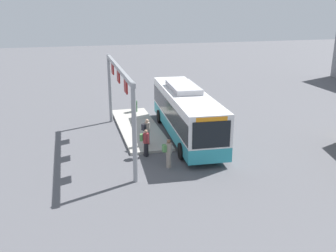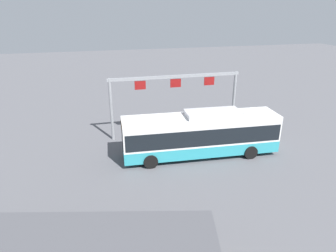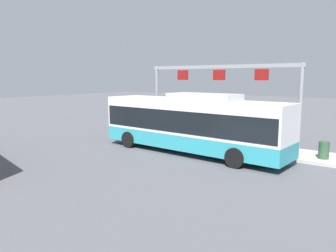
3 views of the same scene
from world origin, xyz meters
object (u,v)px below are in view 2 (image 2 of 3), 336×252
(person_boarding, at_px, (132,138))
(trash_bin, at_px, (262,128))
(person_waiting_mid, at_px, (173,129))
(bus_main, at_px, (201,133))
(person_waiting_near, at_px, (154,131))

(person_boarding, bearing_deg, trash_bin, 81.47)
(person_waiting_mid, bearing_deg, trash_bin, 62.82)
(bus_main, height_order, person_waiting_near, bus_main)
(person_waiting_mid, bearing_deg, person_boarding, -105.34)
(person_boarding, distance_m, person_waiting_mid, 3.55)
(trash_bin, bearing_deg, person_waiting_mid, -3.94)
(person_waiting_near, bearing_deg, person_boarding, -42.82)
(person_boarding, relative_size, trash_bin, 1.86)
(person_waiting_near, relative_size, person_waiting_mid, 1.00)
(person_boarding, bearing_deg, person_waiting_near, 106.27)
(bus_main, distance_m, person_boarding, 5.48)
(person_waiting_near, height_order, person_waiting_mid, person_waiting_mid)
(bus_main, height_order, person_waiting_mid, bus_main)
(person_boarding, distance_m, person_waiting_near, 2.15)
(person_waiting_near, relative_size, trash_bin, 1.86)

